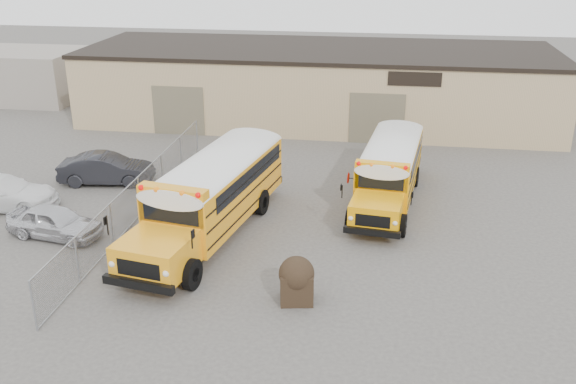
# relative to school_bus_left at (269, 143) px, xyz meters

# --- Properties ---
(ground) EXTENTS (120.00, 120.00, 0.00)m
(ground) POSITION_rel_school_bus_left_xyz_m (1.23, -8.45, -1.85)
(ground) COLOR #4A4844
(ground) RESTS_ON ground
(warehouse) EXTENTS (30.20, 10.20, 4.67)m
(warehouse) POSITION_rel_school_bus_left_xyz_m (1.23, 11.55, 0.52)
(warehouse) COLOR tan
(warehouse) RESTS_ON ground
(chainlink_fence) EXTENTS (0.07, 18.07, 1.81)m
(chainlink_fence) POSITION_rel_school_bus_left_xyz_m (-4.77, -5.45, -0.95)
(chainlink_fence) COLOR gray
(chainlink_fence) RESTS_ON ground
(distant_building_left) EXTENTS (8.00, 6.00, 3.60)m
(distant_building_left) POSITION_rel_school_bus_left_xyz_m (-20.77, 13.55, -0.05)
(distant_building_left) COLOR gray
(distant_building_left) RESTS_ON ground
(school_bus_left) EXTENTS (4.52, 11.23, 3.20)m
(school_bus_left) POSITION_rel_school_bus_left_xyz_m (0.00, 0.00, 0.00)
(school_bus_left) COLOR #FFA116
(school_bus_left) RESTS_ON ground
(school_bus_right) EXTENTS (3.47, 9.59, 2.75)m
(school_bus_right) POSITION_rel_school_bus_left_xyz_m (6.68, 3.76, -0.26)
(school_bus_right) COLOR #FFA307
(school_bus_right) RESTS_ON ground
(tarp_bundle) EXTENTS (1.25, 1.20, 1.64)m
(tarp_bundle) POSITION_rel_school_bus_left_xyz_m (3.02, -11.46, -1.01)
(tarp_bundle) COLOR black
(tarp_bundle) RESTS_ON ground
(car_silver) EXTENTS (4.17, 2.22, 1.35)m
(car_silver) POSITION_rel_school_bus_left_xyz_m (-7.39, -8.07, -1.18)
(car_silver) COLOR silver
(car_silver) RESTS_ON ground
(car_white) EXTENTS (5.22, 2.29, 1.49)m
(car_white) POSITION_rel_school_bus_left_xyz_m (-11.26, -5.60, -1.11)
(car_white) COLOR white
(car_white) RESTS_ON ground
(car_dark) EXTENTS (4.72, 2.19, 1.50)m
(car_dark) POSITION_rel_school_bus_left_xyz_m (-7.79, -2.00, -1.10)
(car_dark) COLOR black
(car_dark) RESTS_ON ground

